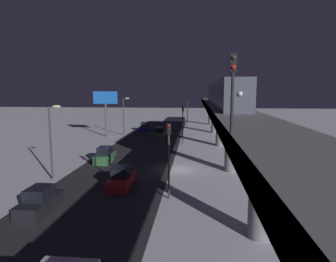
# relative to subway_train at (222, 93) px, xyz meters

# --- Properties ---
(ground_plane) EXTENTS (240.00, 240.00, 0.00)m
(ground_plane) POSITION_rel_subway_train_xyz_m (5.97, 12.86, -8.70)
(ground_plane) COLOR silver
(avenue_asphalt) EXTENTS (11.00, 106.37, 0.01)m
(avenue_asphalt) POSITION_rel_subway_train_xyz_m (12.29, 12.86, -8.69)
(avenue_asphalt) COLOR #28282D
(avenue_asphalt) RESTS_ON ground_plane
(elevated_railway) EXTENTS (5.00, 106.37, 6.92)m
(elevated_railway) POSITION_rel_subway_train_xyz_m (0.09, 12.86, -2.73)
(elevated_railway) COLOR slate
(elevated_railway) RESTS_ON ground_plane
(subway_train) EXTENTS (2.94, 36.87, 3.40)m
(subway_train) POSITION_rel_subway_train_xyz_m (0.00, 0.00, 0.00)
(subway_train) COLOR #4C5160
(subway_train) RESTS_ON elevated_railway
(rail_signal) EXTENTS (0.36, 0.41, 4.00)m
(rail_signal) POSITION_rel_subway_train_xyz_m (2.16, 30.48, 0.95)
(rail_signal) COLOR black
(rail_signal) RESTS_ON elevated_railway
(sedan_green) EXTENTS (1.91, 4.08, 1.97)m
(sedan_green) POSITION_rel_subway_train_xyz_m (15.49, 10.16, -7.91)
(sedan_green) COLOR #2D6038
(sedan_green) RESTS_ON ground_plane
(sedan_blue) EXTENTS (1.80, 4.19, 1.97)m
(sedan_blue) POSITION_rel_subway_train_xyz_m (15.49, -19.13, -7.90)
(sedan_blue) COLOR navy
(sedan_blue) RESTS_ON ground_plane
(sedan_green_2) EXTENTS (1.80, 4.80, 1.97)m
(sedan_green_2) POSITION_rel_subway_train_xyz_m (10.89, -10.32, -7.90)
(sedan_green_2) COLOR #2D6038
(sedan_green_2) RESTS_ON ground_plane
(sedan_red) EXTENTS (1.80, 4.23, 1.97)m
(sedan_red) POSITION_rel_subway_train_xyz_m (10.89, 19.61, -7.90)
(sedan_red) COLOR #A51E1E
(sedan_red) RESTS_ON ground_plane
(sedan_black) EXTENTS (1.80, 4.34, 1.97)m
(sedan_black) POSITION_rel_subway_train_xyz_m (15.49, 25.85, -7.90)
(sedan_black) COLOR black
(sedan_black) RESTS_ON ground_plane
(traffic_light_near) EXTENTS (0.32, 0.44, 6.40)m
(traffic_light_near) POSITION_rel_subway_train_xyz_m (6.19, 22.07, -4.50)
(traffic_light_near) COLOR #2D2D2D
(traffic_light_near) RESTS_ON ground_plane
(traffic_light_mid) EXTENTS (0.32, 0.44, 6.40)m
(traffic_light_mid) POSITION_rel_subway_train_xyz_m (6.19, -3.69, -4.50)
(traffic_light_mid) COLOR #2D2D2D
(traffic_light_mid) RESTS_ON ground_plane
(traffic_light_far) EXTENTS (0.32, 0.44, 6.40)m
(traffic_light_far) POSITION_rel_subway_train_xyz_m (6.19, -29.44, -4.50)
(traffic_light_far) COLOR #2D2D2D
(traffic_light_far) RESTS_ON ground_plane
(commercial_billboard) EXTENTS (4.80, 0.36, 8.90)m
(commercial_billboard) POSITION_rel_subway_train_xyz_m (21.62, -10.15, -1.87)
(commercial_billboard) COLOR #4C4C51
(commercial_billboard) RESTS_ON ground_plane
(street_lamp_near) EXTENTS (1.35, 0.44, 7.65)m
(street_lamp_near) POSITION_rel_subway_train_xyz_m (18.36, 17.86, -3.88)
(street_lamp_near) COLOR #38383D
(street_lamp_near) RESTS_ON ground_plane
(street_lamp_far) EXTENTS (1.35, 0.44, 7.65)m
(street_lamp_far) POSITION_rel_subway_train_xyz_m (18.36, -12.14, -3.88)
(street_lamp_far) COLOR #38383D
(street_lamp_far) RESTS_ON ground_plane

